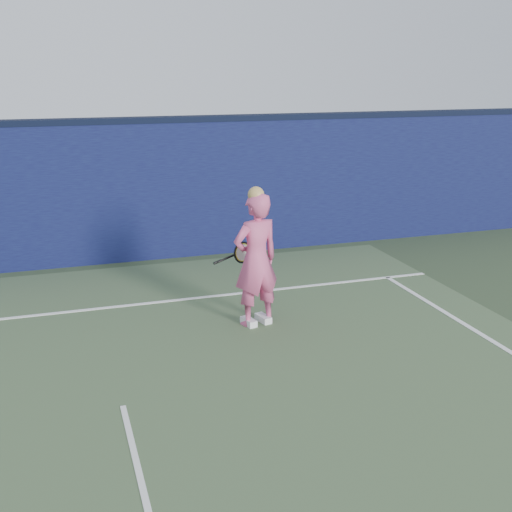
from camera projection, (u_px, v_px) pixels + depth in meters
name	position (u px, v px, depth m)	size (l,w,h in m)	color
ground	(136.00, 460.00, 5.86)	(80.00, 80.00, 0.00)	#35472B
backstop_wall	(83.00, 196.00, 11.45)	(24.00, 0.40, 2.50)	#0C0E38
wall_cap	(77.00, 122.00, 11.08)	(24.00, 0.42, 0.10)	black
player	(256.00, 260.00, 8.71)	(0.77, 0.59, 1.94)	#D35284
racket	(241.00, 253.00, 9.06)	(0.59, 0.17, 0.32)	black
court_lines	(141.00, 480.00, 5.56)	(11.00, 12.04, 0.01)	white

